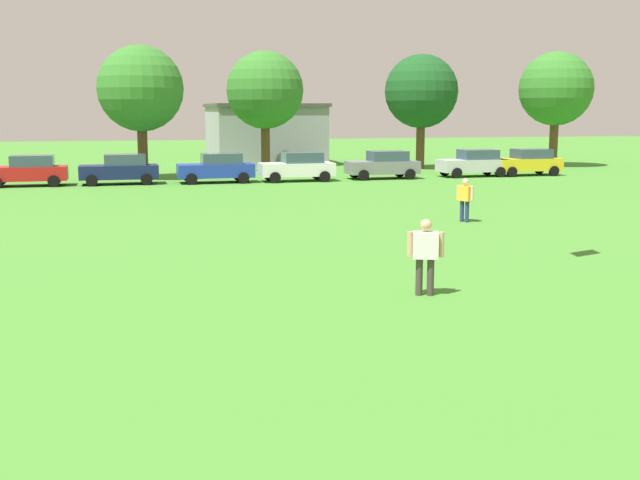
{
  "coord_description": "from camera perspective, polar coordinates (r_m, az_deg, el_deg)",
  "views": [
    {
      "loc": [
        -0.08,
        -1.63,
        4.12
      ],
      "look_at": [
        3.13,
        10.67,
        2.03
      ],
      "focal_mm": 44.5,
      "sensor_mm": 36.0,
      "label": 1
    }
  ],
  "objects": [
    {
      "name": "ground_plane",
      "position": [
        31.9,
        -14.35,
        1.62
      ],
      "size": [
        160.0,
        160.0,
        0.0
      ],
      "primitive_type": "plane",
      "color": "#42842D"
    },
    {
      "name": "adult_bystander",
      "position": [
        17.82,
        7.59,
        -0.74
      ],
      "size": [
        0.78,
        0.48,
        1.73
      ],
      "rotation": [
        0.0,
        0.0,
        5.95
      ],
      "color": "#3F3833",
      "rests_on": "ground"
    },
    {
      "name": "bystander_near_trees",
      "position": [
        29.9,
        10.38,
        3.12
      ],
      "size": [
        0.5,
        0.7,
        1.62
      ],
      "rotation": [
        0.0,
        0.0,
        5.17
      ],
      "color": "navy",
      "rests_on": "ground"
    },
    {
      "name": "parked_car_red_0",
      "position": [
        46.23,
        -20.27,
        4.71
      ],
      "size": [
        4.3,
        2.02,
        1.68
      ],
      "rotation": [
        0.0,
        0.0,
        3.14
      ],
      "color": "red",
      "rests_on": "ground"
    },
    {
      "name": "parked_car_navy_1",
      "position": [
        45.86,
        -14.16,
        4.97
      ],
      "size": [
        4.3,
        2.02,
        1.68
      ],
      "rotation": [
        0.0,
        0.0,
        3.14
      ],
      "color": "#141E4C",
      "rests_on": "ground"
    },
    {
      "name": "parked_car_blue_2",
      "position": [
        45.81,
        -7.42,
        5.17
      ],
      "size": [
        4.3,
        2.02,
        1.68
      ],
      "rotation": [
        0.0,
        0.0,
        3.14
      ],
      "color": "#1E38AD",
      "rests_on": "ground"
    },
    {
      "name": "parked_car_white_3",
      "position": [
        46.42,
        -1.59,
        5.3
      ],
      "size": [
        4.3,
        2.02,
        1.68
      ],
      "rotation": [
        0.0,
        0.0,
        3.14
      ],
      "color": "white",
      "rests_on": "ground"
    },
    {
      "name": "parked_car_gray_4",
      "position": [
        48.23,
        4.59,
        5.42
      ],
      "size": [
        4.3,
        2.02,
        1.68
      ],
      "rotation": [
        0.0,
        0.0,
        3.14
      ],
      "color": "slate",
      "rests_on": "ground"
    },
    {
      "name": "parked_car_silver_5",
      "position": [
        50.63,
        11.01,
        5.47
      ],
      "size": [
        4.3,
        2.02,
        1.68
      ],
      "rotation": [
        0.0,
        0.0,
        3.14
      ],
      "color": "silver",
      "rests_on": "ground"
    },
    {
      "name": "parked_car_yellow_6",
      "position": [
        52.28,
        14.7,
        5.45
      ],
      "size": [
        4.3,
        2.02,
        1.68
      ],
      "rotation": [
        0.0,
        0.0,
        3.14
      ],
      "color": "yellow",
      "rests_on": "ground"
    },
    {
      "name": "tree_center_left",
      "position": [
        48.95,
        -12.78,
        10.55
      ],
      "size": [
        5.09,
        5.09,
        7.93
      ],
      "color": "brown",
      "rests_on": "ground"
    },
    {
      "name": "tree_center_right",
      "position": [
        53.68,
        -3.99,
        10.68
      ],
      "size": [
        5.13,
        5.13,
        8.0
      ],
      "color": "brown",
      "rests_on": "ground"
    },
    {
      "name": "tree_right",
      "position": [
        56.6,
        7.3,
        10.54
      ],
      "size": [
        5.11,
        5.11,
        7.97
      ],
      "color": "brown",
      "rests_on": "ground"
    },
    {
      "name": "tree_far_right",
      "position": [
        61.12,
        16.61,
        10.36
      ],
      "size": [
        5.34,
        5.34,
        8.32
      ],
      "color": "brown",
      "rests_on": "ground"
    },
    {
      "name": "house_left",
      "position": [
        61.85,
        -4.03,
        7.63
      ],
      "size": [
        8.41,
        8.85,
        4.6
      ],
      "color": "#9999A3",
      "rests_on": "ground"
    }
  ]
}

